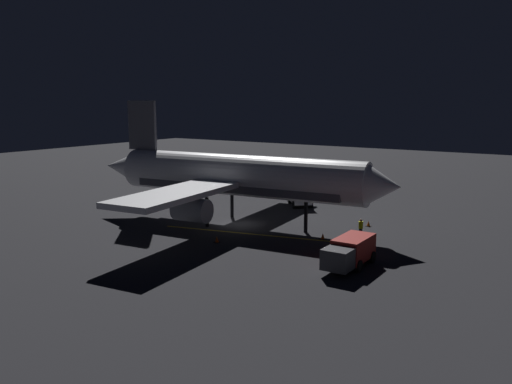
# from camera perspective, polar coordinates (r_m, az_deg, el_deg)

# --- Properties ---
(ground_plane) EXTENTS (180.00, 180.00, 0.20)m
(ground_plane) POSITION_cam_1_polar(r_m,az_deg,el_deg) (53.42, -1.79, -3.60)
(ground_plane) COLOR #26262A
(apron_guide_stripe) EXTENTS (4.64, 19.05, 0.01)m
(apron_guide_stripe) POSITION_cam_1_polar(r_m,az_deg,el_deg) (49.18, 0.32, -4.66)
(apron_guide_stripe) COLOR gold
(apron_guide_stripe) RESTS_ON ground_plane
(airliner) EXTENTS (32.13, 33.65, 12.38)m
(airliner) POSITION_cam_1_polar(r_m,az_deg,el_deg) (52.77, -2.36, 1.66)
(airliner) COLOR white
(airliner) RESTS_ON ground_plane
(baggage_truck) EXTENTS (5.70, 2.32, 2.22)m
(baggage_truck) POSITION_cam_1_polar(r_m,az_deg,el_deg) (40.14, 10.18, -6.46)
(baggage_truck) COLOR maroon
(baggage_truck) RESTS_ON ground_plane
(catering_truck) EXTENTS (5.82, 5.38, 2.21)m
(catering_truck) POSITION_cam_1_polar(r_m,az_deg,el_deg) (63.17, 4.71, -0.35)
(catering_truck) COLOR silver
(catering_truck) RESTS_ON ground_plane
(ground_crew_worker) EXTENTS (0.40, 0.40, 1.74)m
(ground_crew_worker) POSITION_cam_1_polar(r_m,az_deg,el_deg) (48.95, 11.31, -3.86)
(ground_crew_worker) COLOR black
(ground_crew_worker) RESTS_ON ground_plane
(traffic_cone_near_left) EXTENTS (0.50, 0.50, 0.55)m
(traffic_cone_near_left) POSITION_cam_1_polar(r_m,az_deg,el_deg) (48.03, 7.27, -4.80)
(traffic_cone_near_left) COLOR #EA590F
(traffic_cone_near_left) RESTS_ON ground_plane
(traffic_cone_near_right) EXTENTS (0.50, 0.50, 0.55)m
(traffic_cone_near_right) POSITION_cam_1_polar(r_m,az_deg,el_deg) (46.64, -4.28, -5.18)
(traffic_cone_near_right) COLOR #EA590F
(traffic_cone_near_right) RESTS_ON ground_plane
(traffic_cone_under_wing) EXTENTS (0.50, 0.50, 0.55)m
(traffic_cone_under_wing) POSITION_cam_1_polar(r_m,az_deg,el_deg) (53.56, 12.12, -3.40)
(traffic_cone_under_wing) COLOR #EA590F
(traffic_cone_under_wing) RESTS_ON ground_plane
(traffic_cone_far) EXTENTS (0.50, 0.50, 0.55)m
(traffic_cone_far) POSITION_cam_1_polar(r_m,az_deg,el_deg) (58.48, 5.47, -2.11)
(traffic_cone_far) COLOR #EA590F
(traffic_cone_far) RESTS_ON ground_plane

